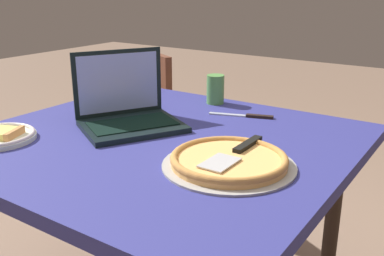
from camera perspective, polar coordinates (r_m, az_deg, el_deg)
The scene contains 6 objects.
dining_table at distance 1.42m, azimuth -3.99°, elevation -4.14°, with size 1.14×1.06×0.77m.
laptop at distance 1.50m, azimuth -8.25°, elevation 2.11°, with size 0.38×0.40×0.24m.
pizza_tray at distance 1.17m, azimuth 4.77°, elevation -4.16°, with size 0.35×0.35×0.04m.
table_knife at distance 1.61m, azimuth 7.14°, elevation 1.57°, with size 0.23×0.09×0.01m.
drink_cup at distance 1.77m, azimuth 3.02°, elevation 5.03°, with size 0.07×0.07×0.11m.
chair_near at distance 2.46m, azimuth -6.95°, elevation 0.87°, with size 0.53×0.53×0.87m.
Camera 1 is at (0.82, -1.03, 1.23)m, focal length 41.56 mm.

